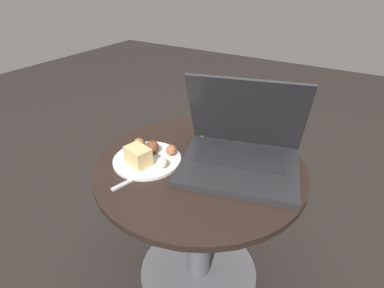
% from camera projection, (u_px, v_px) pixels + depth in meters
% --- Properties ---
extents(ground_plane, '(6.00, 6.00, 0.00)m').
position_uv_depth(ground_plane, '(198.00, 271.00, 1.12)').
color(ground_plane, black).
extents(table, '(0.61, 0.61, 0.49)m').
position_uv_depth(table, '(199.00, 207.00, 0.95)').
color(table, '#515156').
rests_on(table, ground_plane).
extents(laptop, '(0.38, 0.34, 0.26)m').
position_uv_depth(laptop, '(241.00, 149.00, 0.84)').
color(laptop, '#232326').
rests_on(laptop, table).
extents(beer_glass, '(0.06, 0.06, 0.20)m').
position_uv_depth(beer_glass, '(204.00, 109.00, 0.95)').
color(beer_glass, gold).
rests_on(beer_glass, table).
extents(snack_plate, '(0.20, 0.20, 0.06)m').
position_uv_depth(snack_plate, '(147.00, 156.00, 0.87)').
color(snack_plate, silver).
rests_on(snack_plate, table).
extents(fork, '(0.06, 0.16, 0.01)m').
position_uv_depth(fork, '(142.00, 175.00, 0.82)').
color(fork, '#B2B2B7').
rests_on(fork, table).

